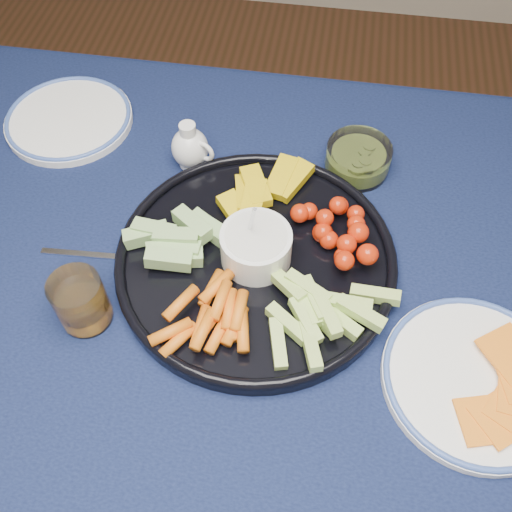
# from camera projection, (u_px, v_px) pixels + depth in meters

# --- Properties ---
(dining_table) EXTENTS (1.67, 1.07, 0.75)m
(dining_table) POSITION_uv_depth(u_px,v_px,m) (290.00, 353.00, 0.85)
(dining_table) COLOR #462917
(dining_table) RESTS_ON ground
(crudite_platter) EXTENTS (0.40, 0.40, 0.13)m
(crudite_platter) POSITION_uv_depth(u_px,v_px,m) (254.00, 256.00, 0.82)
(crudite_platter) COLOR black
(crudite_platter) RESTS_ON dining_table
(creamer_pitcher) EXTENTS (0.08, 0.06, 0.08)m
(creamer_pitcher) POSITION_uv_depth(u_px,v_px,m) (190.00, 148.00, 0.92)
(creamer_pitcher) COLOR white
(creamer_pitcher) RESTS_ON dining_table
(pickle_bowl) EXTENTS (0.11, 0.11, 0.05)m
(pickle_bowl) POSITION_uv_depth(u_px,v_px,m) (358.00, 160.00, 0.93)
(pickle_bowl) COLOR white
(pickle_bowl) RESTS_ON dining_table
(cheese_plate) EXTENTS (0.24, 0.24, 0.03)m
(cheese_plate) POSITION_uv_depth(u_px,v_px,m) (476.00, 378.00, 0.72)
(cheese_plate) COLOR white
(cheese_plate) RESTS_ON dining_table
(juice_tumbler) EXTENTS (0.07, 0.07, 0.08)m
(juice_tumbler) POSITION_uv_depth(u_px,v_px,m) (82.00, 303.00, 0.76)
(juice_tumbler) COLOR white
(juice_tumbler) RESTS_ON dining_table
(fork_left) EXTENTS (0.16, 0.02, 0.00)m
(fork_left) POSITION_uv_depth(u_px,v_px,m) (103.00, 256.00, 0.84)
(fork_left) COLOR silver
(fork_left) RESTS_ON dining_table
(fork_right) EXTENTS (0.17, 0.08, 0.00)m
(fork_right) POSITION_uv_depth(u_px,v_px,m) (501.00, 418.00, 0.70)
(fork_right) COLOR silver
(fork_right) RESTS_ON dining_table
(side_plate_extra) EXTENTS (0.22, 0.22, 0.02)m
(side_plate_extra) POSITION_uv_depth(u_px,v_px,m) (69.00, 119.00, 1.00)
(side_plate_extra) COLOR white
(side_plate_extra) RESTS_ON dining_table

